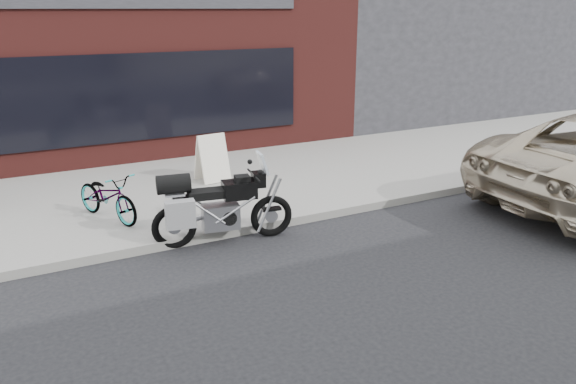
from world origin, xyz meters
TOP-DOWN VIEW (x-y plane):
  - ground at (0.00, 0.00)m, footprint 120.00×120.00m
  - near_sidewalk at (0.00, 7.00)m, footprint 44.00×6.00m
  - storefront at (-2.00, 13.98)m, footprint 14.00×10.07m
  - neighbour_building at (10.00, 14.00)m, footprint 10.00×10.00m
  - motorcycle at (-1.11, 3.90)m, footprint 2.32×0.79m
  - bicycle_front at (-2.50, 5.44)m, footprint 1.16×1.71m
  - sandwich_sign at (-0.08, 6.83)m, footprint 0.68×0.64m

SIDE VIEW (x-z plane):
  - ground at x=0.00m, z-range 0.00..0.00m
  - near_sidewalk at x=0.00m, z-range 0.00..0.15m
  - bicycle_front at x=-2.50m, z-range 0.15..1.00m
  - motorcycle at x=-1.11m, z-range -0.10..1.37m
  - sandwich_sign at x=-0.08m, z-range 0.15..1.15m
  - storefront at x=-2.00m, z-range 0.00..4.50m
  - neighbour_building at x=10.00m, z-range 0.00..6.00m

